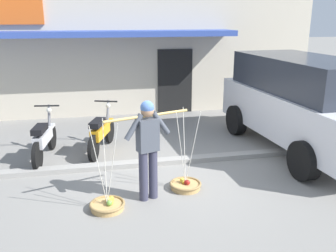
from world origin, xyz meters
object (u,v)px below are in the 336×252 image
object	(u,v)px
fruit_basket_left_side	(186,185)
fruit_basket_right_side	(107,205)
motorcycle_nearest_shop	(44,139)
parked_truck	(304,101)
motorcycle_second_in_row	(101,133)
fruit_vendor	(148,144)

from	to	relation	value
fruit_basket_left_side	fruit_basket_right_side	xyz separation A→B (m)	(-1.41, -0.45, 0.00)
fruit_basket_left_side	motorcycle_nearest_shop	bearing A→B (deg)	142.33
fruit_basket_right_side	motorcycle_nearest_shop	world-z (taller)	fruit_basket_right_side
fruit_basket_left_side	parked_truck	distance (m)	3.61
fruit_basket_right_side	motorcycle_second_in_row	size ratio (longest dim) A/B	0.83
fruit_vendor	parked_truck	xyz separation A→B (m)	(3.83, 1.70, 0.15)
parked_truck	fruit_basket_right_side	bearing A→B (deg)	-156.98
motorcycle_nearest_shop	fruit_basket_right_side	bearing A→B (deg)	-64.08
fruit_basket_left_side	motorcycle_second_in_row	world-z (taller)	fruit_basket_left_side
fruit_vendor	fruit_basket_right_side	world-z (taller)	fruit_vendor
fruit_basket_left_side	motorcycle_nearest_shop	world-z (taller)	fruit_basket_left_side
fruit_basket_left_side	motorcycle_second_in_row	bearing A→B (deg)	122.07
fruit_basket_right_side	motorcycle_nearest_shop	bearing A→B (deg)	115.92
fruit_basket_right_side	motorcycle_second_in_row	distance (m)	2.70
fruit_basket_right_side	parked_truck	world-z (taller)	parked_truck
fruit_basket_left_side	fruit_basket_right_side	world-z (taller)	same
fruit_basket_left_side	fruit_basket_right_side	bearing A→B (deg)	-162.07
fruit_vendor	parked_truck	bearing A→B (deg)	23.92
fruit_vendor	motorcycle_nearest_shop	bearing A→B (deg)	130.31
motorcycle_second_in_row	fruit_vendor	bearing A→B (deg)	-74.35
fruit_basket_left_side	parked_truck	world-z (taller)	parked_truck
fruit_basket_left_side	motorcycle_nearest_shop	distance (m)	3.31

